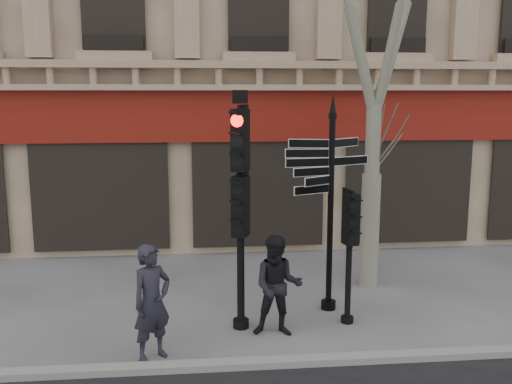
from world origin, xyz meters
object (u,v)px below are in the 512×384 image
(traffic_signal_main, at_px, (240,182))
(pedestrian_b, at_px, (278,286))
(traffic_signal_secondary, at_px, (350,233))
(pedestrian_a, at_px, (152,303))
(fingerpost, at_px, (331,167))

(traffic_signal_main, bearing_deg, pedestrian_b, -8.01)
(pedestrian_b, bearing_deg, traffic_signal_secondary, 25.37)
(traffic_signal_main, bearing_deg, pedestrian_a, -120.89)
(traffic_signal_secondary, bearing_deg, pedestrian_a, -173.22)
(fingerpost, bearing_deg, pedestrian_b, -147.90)
(traffic_signal_secondary, height_order, pedestrian_a, traffic_signal_secondary)
(fingerpost, xyz_separation_m, traffic_signal_secondary, (0.20, -0.70, -1.11))
(fingerpost, relative_size, traffic_signal_main, 0.99)
(traffic_signal_main, relative_size, traffic_signal_secondary, 1.74)
(fingerpost, height_order, pedestrian_b, fingerpost)
(traffic_signal_main, distance_m, traffic_signal_secondary, 2.20)
(traffic_signal_secondary, xyz_separation_m, pedestrian_a, (-3.44, -1.10, -0.76))
(traffic_signal_secondary, bearing_deg, traffic_signal_main, 169.99)
(traffic_signal_main, distance_m, pedestrian_b, 1.92)
(pedestrian_b, bearing_deg, traffic_signal_main, 157.45)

